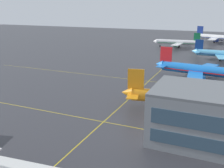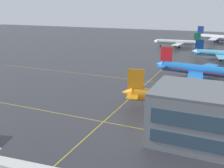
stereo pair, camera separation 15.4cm
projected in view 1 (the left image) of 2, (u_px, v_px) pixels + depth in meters
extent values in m
cylinder|color=orange|center=(188.00, 97.00, 68.66)|extent=(29.30, 9.84, 3.47)
cone|color=orange|center=(127.00, 92.00, 71.48)|extent=(3.58, 3.86, 3.30)
cube|color=orange|center=(136.00, 79.00, 69.93)|extent=(4.35, 1.29, 5.49)
cube|color=orange|center=(133.00, 96.00, 68.54)|extent=(3.90, 5.28, 0.22)
cube|color=orange|center=(135.00, 90.00, 73.71)|extent=(3.90, 5.28, 0.22)
cube|color=orange|center=(186.00, 110.00, 61.67)|extent=(10.06, 14.45, 0.37)
cube|color=orange|center=(182.00, 90.00, 76.30)|extent=(4.93, 13.77, 0.37)
cylinder|color=#333338|center=(189.00, 110.00, 64.65)|extent=(3.46, 2.56, 1.92)
cylinder|color=#333338|center=(186.00, 98.00, 73.60)|extent=(3.46, 2.56, 1.92)
cube|color=orange|center=(187.00, 99.00, 68.79)|extent=(27.03, 9.35, 0.33)
cylinder|color=#99999E|center=(180.00, 108.00, 67.39)|extent=(0.26, 0.26, 1.51)
cylinder|color=black|center=(180.00, 112.00, 67.68)|extent=(1.07, 0.62, 1.01)
cylinder|color=#99999E|center=(179.00, 102.00, 71.87)|extent=(0.26, 0.26, 1.51)
cylinder|color=black|center=(179.00, 105.00, 72.15)|extent=(1.07, 0.62, 1.01)
cylinder|color=blue|center=(204.00, 70.00, 96.86)|extent=(31.68, 7.73, 3.74)
cone|color=blue|center=(159.00, 64.00, 105.29)|extent=(3.57, 3.92, 3.55)
cube|color=red|center=(166.00, 54.00, 102.82)|extent=(4.73, 0.95, 5.90)
cube|color=blue|center=(162.00, 66.00, 101.84)|extent=(3.77, 5.47, 0.24)
cube|color=blue|center=(167.00, 63.00, 106.69)|extent=(3.77, 5.47, 0.24)
cube|color=blue|center=(195.00, 76.00, 90.64)|extent=(6.29, 15.11, 0.39)
cube|color=blue|center=(206.00, 67.00, 104.38)|extent=(9.71, 15.61, 0.39)
cylinder|color=blue|center=(200.00, 78.00, 93.09)|extent=(3.58, 2.47, 2.06)
cylinder|color=blue|center=(207.00, 72.00, 101.50)|extent=(3.58, 2.47, 2.06)
cube|color=red|center=(203.00, 71.00, 96.99)|extent=(29.19, 7.44, 0.35)
cylinder|color=#99999E|center=(196.00, 77.00, 96.41)|extent=(0.28, 0.28, 1.62)
cylinder|color=black|center=(196.00, 80.00, 96.72)|extent=(1.13, 0.58, 1.08)
cylinder|color=#99999E|center=(199.00, 74.00, 100.62)|extent=(0.28, 0.28, 1.62)
cylinder|color=black|center=(199.00, 77.00, 100.92)|extent=(1.13, 0.58, 1.08)
cone|color=#5BB7E5|center=(194.00, 51.00, 139.57)|extent=(2.81, 3.15, 3.10)
cube|color=navy|center=(199.00, 44.00, 137.62)|extent=(4.12, 0.40, 5.15)
cube|color=#5BB7E5|center=(197.00, 52.00, 136.60)|extent=(2.84, 4.52, 0.21)
cube|color=#5BB7E5|center=(198.00, 51.00, 141.08)|extent=(2.84, 4.52, 0.21)
cube|color=#5BB7E5|center=(222.00, 57.00, 127.73)|extent=(6.79, 13.47, 0.34)
cube|color=#5BB7E5|center=(223.00, 53.00, 140.42)|extent=(7.29, 13.54, 0.34)
cylinder|color=#5BB7E5|center=(224.00, 58.00, 130.10)|extent=(2.95, 1.86, 1.80)
cylinder|color=#99999E|center=(220.00, 58.00, 132.93)|extent=(0.24, 0.24, 1.42)
cylinder|color=black|center=(220.00, 60.00, 133.20)|extent=(0.95, 0.41, 0.94)
cylinder|color=#99999E|center=(221.00, 57.00, 136.81)|extent=(0.24, 0.24, 1.42)
cylinder|color=black|center=(221.00, 59.00, 137.08)|extent=(0.95, 0.41, 0.94)
cylinder|color=white|center=(177.00, 42.00, 177.47)|extent=(27.58, 5.77, 3.25)
cone|color=white|center=(155.00, 41.00, 181.93)|extent=(2.51, 3.38, 3.19)
cone|color=white|center=(200.00, 43.00, 172.83)|extent=(3.01, 3.33, 3.09)
cube|color=#197F47|center=(197.00, 37.00, 172.46)|extent=(4.12, 0.69, 5.14)
cube|color=white|center=(197.00, 42.00, 175.71)|extent=(3.14, 4.69, 0.21)
cube|color=white|center=(197.00, 43.00, 171.03)|extent=(3.14, 4.69, 0.21)
cube|color=white|center=(179.00, 42.00, 183.98)|extent=(8.07, 13.58, 0.34)
cube|color=white|center=(177.00, 44.00, 170.73)|extent=(5.92, 13.27, 0.34)
cylinder|color=#2D9956|center=(177.00, 44.00, 182.03)|extent=(3.06, 2.06, 1.80)
cylinder|color=#2D9956|center=(176.00, 45.00, 173.93)|extent=(3.06, 2.06, 1.80)
cube|color=#385166|center=(158.00, 41.00, 181.20)|extent=(1.81, 3.12, 0.60)
cube|color=#197F47|center=(177.00, 43.00, 177.58)|extent=(25.40, 5.60, 0.31)
cylinder|color=#99999E|center=(160.00, 45.00, 181.41)|extent=(0.24, 0.24, 1.41)
cylinder|color=black|center=(160.00, 46.00, 181.68)|extent=(0.97, 0.47, 0.94)
cylinder|color=#99999E|center=(179.00, 45.00, 179.57)|extent=(0.24, 0.24, 1.41)
cylinder|color=black|center=(179.00, 46.00, 179.84)|extent=(0.97, 0.47, 0.94)
cylinder|color=#99999E|center=(179.00, 46.00, 175.52)|extent=(0.24, 0.24, 1.41)
cylinder|color=black|center=(179.00, 47.00, 175.79)|extent=(0.97, 0.47, 0.94)
cylinder|color=white|center=(219.00, 37.00, 199.93)|extent=(31.79, 13.30, 3.82)
cone|color=white|center=(197.00, 35.00, 210.96)|extent=(4.15, 4.42, 3.62)
cube|color=navy|center=(200.00, 30.00, 208.09)|extent=(4.70, 1.79, 6.02)
cube|color=white|center=(197.00, 36.00, 207.46)|extent=(4.63, 5.95, 0.24)
cube|color=white|center=(201.00, 35.00, 211.81)|extent=(4.63, 5.95, 0.24)
cube|color=white|center=(213.00, 39.00, 194.57)|extent=(6.64, 15.49, 0.40)
cube|color=white|center=(221.00, 37.00, 206.90)|extent=(11.96, 15.68, 0.40)
cylinder|color=navy|center=(216.00, 41.00, 196.58)|extent=(3.89, 3.04, 2.11)
cylinder|color=navy|center=(221.00, 39.00, 204.12)|extent=(3.89, 3.04, 2.11)
cube|color=navy|center=(218.00, 38.00, 200.07)|extent=(29.35, 12.57, 0.36)
cylinder|color=#99999E|center=(214.00, 41.00, 200.01)|extent=(0.28, 0.28, 1.66)
cylinder|color=black|center=(214.00, 42.00, 200.33)|extent=(1.19, 0.76, 1.10)
cylinder|color=#99999E|center=(217.00, 40.00, 203.78)|extent=(0.28, 0.28, 1.66)
cylinder|color=black|center=(217.00, 41.00, 204.10)|extent=(1.19, 0.76, 1.10)
cube|color=yellow|center=(104.00, 122.00, 63.01)|extent=(142.96, 0.20, 0.01)
cube|color=yellow|center=(149.00, 81.00, 97.29)|extent=(142.96, 0.20, 0.01)
cube|color=yellow|center=(104.00, 122.00, 63.01)|extent=(0.20, 128.79, 0.01)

